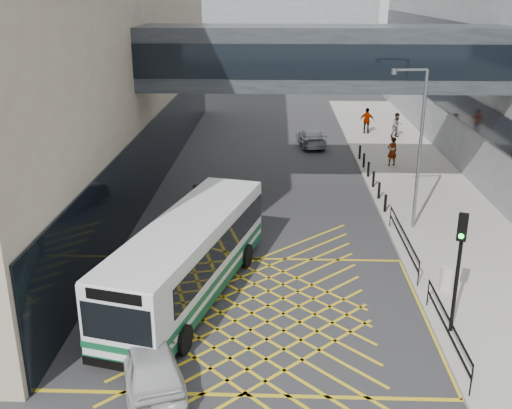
# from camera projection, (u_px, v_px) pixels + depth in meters

# --- Properties ---
(ground) EXTENTS (120.00, 120.00, 0.00)m
(ground) POSITION_uv_depth(u_px,v_px,m) (252.00, 313.00, 20.86)
(ground) COLOR #333335
(building_far) EXTENTS (28.00, 16.00, 18.00)m
(building_far) POSITION_uv_depth(u_px,v_px,m) (256.00, 4.00, 74.35)
(building_far) COLOR gray
(building_far) RESTS_ON ground
(skybridge) EXTENTS (20.00, 4.10, 3.00)m
(skybridge) POSITION_uv_depth(u_px,v_px,m) (323.00, 57.00, 29.52)
(skybridge) COLOR #2B3035
(skybridge) RESTS_ON ground
(pavement) EXTENTS (6.00, 54.00, 0.16)m
(pavement) POSITION_uv_depth(u_px,v_px,m) (418.00, 183.00, 34.64)
(pavement) COLOR #A6A198
(pavement) RESTS_ON ground
(box_junction) EXTENTS (12.00, 9.00, 0.01)m
(box_junction) POSITION_uv_depth(u_px,v_px,m) (252.00, 313.00, 20.86)
(box_junction) COLOR gold
(box_junction) RESTS_ON ground
(bus) EXTENTS (4.98, 10.82, 2.96)m
(bus) POSITION_uv_depth(u_px,v_px,m) (190.00, 256.00, 21.56)
(bus) COLOR silver
(bus) RESTS_ON ground
(car_white) EXTENTS (3.14, 4.67, 1.38)m
(car_white) POSITION_uv_depth(u_px,v_px,m) (150.00, 362.00, 16.96)
(car_white) COLOR #B9B9BB
(car_white) RESTS_ON ground
(car_dark) EXTENTS (3.71, 5.52, 1.61)m
(car_dark) POSITION_uv_depth(u_px,v_px,m) (219.00, 199.00, 29.89)
(car_dark) COLOR black
(car_dark) RESTS_ON ground
(car_silver) EXTENTS (2.28, 4.46, 1.33)m
(car_silver) POSITION_uv_depth(u_px,v_px,m) (311.00, 137.00, 43.14)
(car_silver) COLOR gray
(car_silver) RESTS_ON ground
(traffic_light) EXTENTS (0.34, 0.49, 4.15)m
(traffic_light) POSITION_uv_depth(u_px,v_px,m) (459.00, 256.00, 18.50)
(traffic_light) COLOR black
(traffic_light) RESTS_ON pavement
(street_lamp) EXTENTS (1.67, 0.39, 7.31)m
(street_lamp) POSITION_uv_depth(u_px,v_px,m) (417.00, 140.00, 26.61)
(street_lamp) COLOR slate
(street_lamp) RESTS_ON pavement
(litter_bin) EXTENTS (0.52, 0.52, 0.91)m
(litter_bin) POSITION_uv_depth(u_px,v_px,m) (447.00, 278.00, 22.04)
(litter_bin) COLOR #ADA89E
(litter_bin) RESTS_ON pavement
(kerb_railings) EXTENTS (0.05, 12.54, 1.00)m
(kerb_railings) POSITION_uv_depth(u_px,v_px,m) (420.00, 271.00, 22.03)
(kerb_railings) COLOR black
(kerb_railings) RESTS_ON pavement
(bollards) EXTENTS (0.14, 10.14, 0.90)m
(bollards) POSITION_uv_depth(u_px,v_px,m) (371.00, 174.00, 34.56)
(bollards) COLOR black
(bollards) RESTS_ON pavement
(pedestrian_a) EXTENTS (0.86, 0.74, 1.82)m
(pedestrian_a) POSITION_uv_depth(u_px,v_px,m) (392.00, 151.00, 37.61)
(pedestrian_a) COLOR gray
(pedestrian_a) RESTS_ON pavement
(pedestrian_b) EXTENTS (1.04, 0.86, 1.85)m
(pedestrian_b) POSITION_uv_depth(u_px,v_px,m) (397.00, 125.00, 44.85)
(pedestrian_b) COLOR gray
(pedestrian_b) RESTS_ON pavement
(pedestrian_c) EXTENTS (1.27, 0.88, 1.96)m
(pedestrian_c) POSITION_uv_depth(u_px,v_px,m) (367.00, 121.00, 46.13)
(pedestrian_c) COLOR gray
(pedestrian_c) RESTS_ON pavement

